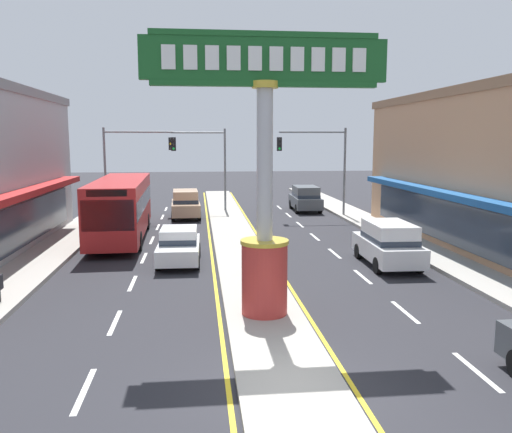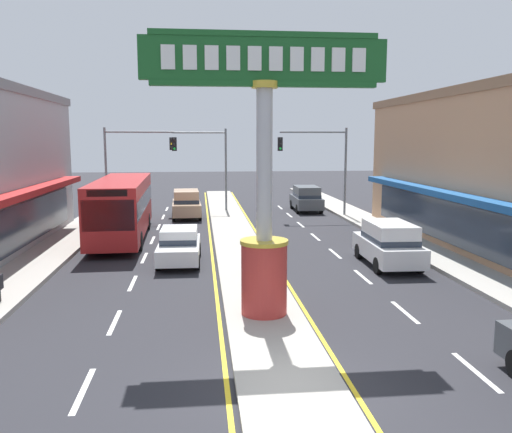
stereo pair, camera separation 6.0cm
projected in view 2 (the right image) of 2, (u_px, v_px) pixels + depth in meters
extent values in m
plane|color=#28282D|center=(290.00, 389.00, 11.69)|extent=(160.00, 160.00, 0.00)
cube|color=#A39E93|center=(235.00, 237.00, 29.40)|extent=(2.38, 52.00, 0.14)
cube|color=#ADA89E|center=(57.00, 248.00, 26.50)|extent=(2.40, 60.00, 0.18)
cube|color=#ADA89E|center=(407.00, 240.00, 28.36)|extent=(2.40, 60.00, 0.18)
cube|color=silver|center=(83.00, 390.00, 11.62)|extent=(0.14, 2.20, 0.01)
cube|color=silver|center=(115.00, 322.00, 15.95)|extent=(0.14, 2.20, 0.01)
cube|color=silver|center=(133.00, 283.00, 20.28)|extent=(0.14, 2.20, 0.01)
cube|color=silver|center=(144.00, 258.00, 24.61)|extent=(0.14, 2.20, 0.01)
cube|color=silver|center=(153.00, 240.00, 28.94)|extent=(0.14, 2.20, 0.01)
cube|color=silver|center=(159.00, 227.00, 33.27)|extent=(0.14, 2.20, 0.01)
cube|color=silver|center=(163.00, 217.00, 37.61)|extent=(0.14, 2.20, 0.01)
cube|color=silver|center=(167.00, 209.00, 41.94)|extent=(0.14, 2.20, 0.01)
cube|color=silver|center=(476.00, 371.00, 12.55)|extent=(0.14, 2.20, 0.01)
cube|color=silver|center=(405.00, 312.00, 16.88)|extent=(0.14, 2.20, 0.01)
cube|color=silver|center=(363.00, 277.00, 21.22)|extent=(0.14, 2.20, 0.01)
cube|color=silver|center=(335.00, 253.00, 25.55)|extent=(0.14, 2.20, 0.01)
cube|color=silver|center=(315.00, 237.00, 29.88)|extent=(0.14, 2.20, 0.01)
cube|color=silver|center=(301.00, 225.00, 34.21)|extent=(0.14, 2.20, 0.01)
cube|color=silver|center=(289.00, 215.00, 38.54)|extent=(0.14, 2.20, 0.01)
cube|color=silver|center=(280.00, 207.00, 42.87)|extent=(0.14, 2.20, 0.01)
cube|color=yellow|center=(210.00, 239.00, 29.27)|extent=(0.12, 52.00, 0.01)
cube|color=yellow|center=(260.00, 238.00, 29.55)|extent=(0.12, 52.00, 0.01)
cylinder|color=#B7332D|center=(264.00, 279.00, 16.20)|extent=(1.39, 1.39, 2.16)
cylinder|color=gold|center=(264.00, 242.00, 16.04)|extent=(1.46, 1.46, 0.12)
cylinder|color=#B7B7BC|center=(264.00, 164.00, 15.71)|extent=(0.48, 0.48, 4.76)
cylinder|color=gold|center=(265.00, 85.00, 15.38)|extent=(0.76, 0.76, 0.20)
cube|color=#195623|center=(265.00, 59.00, 15.28)|extent=(7.13, 0.24, 1.21)
cube|color=#195623|center=(265.00, 34.00, 15.18)|extent=(6.56, 0.29, 0.16)
cube|color=#195623|center=(265.00, 84.00, 15.38)|extent=(6.56, 0.29, 0.16)
cube|color=white|center=(168.00, 57.00, 14.85)|extent=(0.39, 0.06, 0.67)
cube|color=white|center=(190.00, 57.00, 14.91)|extent=(0.39, 0.06, 0.67)
cube|color=white|center=(212.00, 58.00, 14.97)|extent=(0.39, 0.06, 0.67)
cube|color=white|center=(233.00, 58.00, 15.04)|extent=(0.39, 0.06, 0.67)
cube|color=white|center=(255.00, 58.00, 15.10)|extent=(0.39, 0.06, 0.67)
cube|color=white|center=(276.00, 59.00, 15.16)|extent=(0.39, 0.06, 0.67)
cube|color=white|center=(297.00, 59.00, 15.22)|extent=(0.39, 0.06, 0.67)
cube|color=white|center=(318.00, 59.00, 15.29)|extent=(0.39, 0.06, 0.67)
cube|color=white|center=(338.00, 60.00, 15.35)|extent=(0.39, 0.06, 0.67)
cube|color=white|center=(359.00, 60.00, 15.41)|extent=(0.39, 0.06, 0.67)
cube|color=#B21E1E|center=(26.00, 193.00, 23.87)|extent=(0.90, 18.31, 0.30)
cube|color=#283342|center=(18.00, 227.00, 24.04)|extent=(0.08, 17.66, 2.00)
cube|color=#195193|center=(443.00, 194.00, 25.13)|extent=(0.90, 19.71, 0.30)
cube|color=#283342|center=(450.00, 222.00, 25.37)|extent=(0.08, 19.01, 2.00)
cylinder|color=slate|center=(106.00, 174.00, 36.14)|extent=(0.16, 0.16, 6.20)
cylinder|color=slate|center=(140.00, 132.00, 35.98)|extent=(4.62, 0.12, 0.12)
cube|color=black|center=(174.00, 144.00, 36.17)|extent=(0.32, 0.24, 0.92)
sphere|color=black|center=(174.00, 140.00, 35.99)|extent=(0.17, 0.17, 0.17)
sphere|color=black|center=(174.00, 144.00, 36.04)|extent=(0.17, 0.17, 0.17)
sphere|color=#19D83F|center=(174.00, 149.00, 36.08)|extent=(0.17, 0.17, 0.17)
cylinder|color=slate|center=(345.00, 173.00, 37.15)|extent=(0.16, 0.16, 6.20)
cylinder|color=slate|center=(313.00, 132.00, 36.51)|extent=(4.62, 0.12, 0.12)
cube|color=black|center=(280.00, 144.00, 36.23)|extent=(0.32, 0.24, 0.92)
sphere|color=black|center=(280.00, 140.00, 36.05)|extent=(0.17, 0.17, 0.17)
sphere|color=black|center=(280.00, 144.00, 36.09)|extent=(0.17, 0.17, 0.17)
sphere|color=#19D83F|center=(280.00, 149.00, 36.13)|extent=(0.17, 0.17, 0.17)
cylinder|color=slate|center=(226.00, 171.00, 39.96)|extent=(0.16, 0.16, 6.20)
cylinder|color=slate|center=(199.00, 133.00, 39.36)|extent=(3.96, 0.12, 0.12)
cube|color=black|center=(172.00, 144.00, 39.11)|extent=(0.32, 0.24, 0.92)
sphere|color=black|center=(172.00, 140.00, 38.93)|extent=(0.17, 0.17, 0.17)
sphere|color=yellow|center=(172.00, 144.00, 38.97)|extent=(0.17, 0.17, 0.17)
sphere|color=black|center=(172.00, 148.00, 39.01)|extent=(0.17, 0.17, 0.17)
cube|color=#B21E1E|center=(122.00, 206.00, 29.17)|extent=(2.85, 11.27, 2.90)
cube|color=#283342|center=(122.00, 200.00, 29.13)|extent=(2.87, 11.05, 0.90)
cube|color=#283342|center=(108.00, 216.00, 23.68)|extent=(2.30, 0.15, 1.40)
cube|color=black|center=(107.00, 193.00, 23.54)|extent=(1.75, 0.13, 0.30)
cylinder|color=black|center=(139.00, 241.00, 26.11)|extent=(0.31, 0.97, 0.96)
cylinder|color=black|center=(91.00, 242.00, 25.80)|extent=(0.31, 0.97, 0.96)
cylinder|color=black|center=(148.00, 221.00, 32.37)|extent=(0.31, 0.97, 0.96)
cylinder|color=black|center=(109.00, 222.00, 32.06)|extent=(0.31, 0.97, 0.96)
cube|color=#4C5156|center=(306.00, 202.00, 40.67)|extent=(2.00, 4.64, 0.80)
cube|color=#4C5156|center=(307.00, 192.00, 40.38)|extent=(1.74, 2.89, 0.80)
cube|color=#283342|center=(307.00, 195.00, 40.42)|extent=(1.77, 2.92, 0.24)
cylinder|color=black|center=(292.00, 204.00, 42.06)|extent=(0.24, 0.68, 0.68)
cylinder|color=black|center=(314.00, 204.00, 42.20)|extent=(0.24, 0.68, 0.68)
cylinder|color=black|center=(298.00, 209.00, 39.25)|extent=(0.24, 0.68, 0.68)
cylinder|color=black|center=(321.00, 209.00, 39.39)|extent=(0.24, 0.68, 0.68)
cube|color=tan|center=(186.00, 208.00, 37.14)|extent=(2.07, 4.67, 0.80)
cube|color=tan|center=(186.00, 196.00, 37.21)|extent=(1.78, 2.91, 0.80)
cube|color=#283342|center=(186.00, 200.00, 37.25)|extent=(1.82, 2.94, 0.24)
cylinder|color=black|center=(200.00, 215.00, 35.92)|extent=(0.25, 0.69, 0.68)
cylinder|color=black|center=(174.00, 216.00, 35.67)|extent=(0.25, 0.69, 0.68)
cylinder|color=black|center=(198.00, 210.00, 38.71)|extent=(0.25, 0.69, 0.68)
cylinder|color=black|center=(174.00, 210.00, 38.47)|extent=(0.25, 0.69, 0.68)
cube|color=white|center=(388.00, 249.00, 23.06)|extent=(2.01, 4.64, 0.80)
cube|color=white|center=(390.00, 232.00, 22.77)|extent=(1.74, 2.89, 0.80)
cube|color=#283342|center=(390.00, 238.00, 22.81)|extent=(1.78, 2.92, 0.24)
cylinder|color=black|center=(359.00, 251.00, 24.45)|extent=(0.24, 0.69, 0.68)
cylinder|color=black|center=(396.00, 251.00, 24.59)|extent=(0.24, 0.69, 0.68)
cylinder|color=black|center=(378.00, 266.00, 21.64)|extent=(0.24, 0.69, 0.68)
cylinder|color=black|center=(420.00, 265.00, 21.78)|extent=(0.24, 0.69, 0.68)
cube|color=white|center=(179.00, 249.00, 23.56)|extent=(1.83, 4.33, 0.66)
cube|color=white|center=(179.00, 235.00, 23.63)|extent=(1.59, 2.18, 0.60)
cube|color=#283342|center=(179.00, 239.00, 23.66)|extent=(1.62, 2.20, 0.24)
cylinder|color=black|center=(197.00, 262.00, 22.35)|extent=(0.23, 0.62, 0.62)
cylinder|color=black|center=(158.00, 263.00, 22.21)|extent=(0.23, 0.62, 0.62)
cylinder|color=black|center=(198.00, 249.00, 24.98)|extent=(0.23, 0.62, 0.62)
cylinder|color=black|center=(163.00, 250.00, 24.84)|extent=(0.23, 0.62, 0.62)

